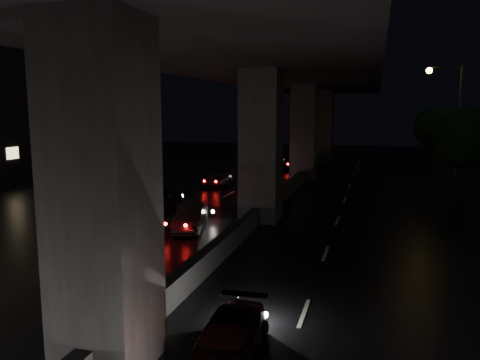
% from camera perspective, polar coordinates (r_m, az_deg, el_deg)
% --- Properties ---
extents(ground, '(120.00, 120.00, 0.00)m').
position_cam_1_polar(ground, '(20.77, -0.77, -8.01)').
color(ground, black).
rests_on(ground, ground).
extents(viaduct, '(12.00, 80.00, 10.50)m').
position_cam_1_polar(viaduct, '(24.83, 2.67, 14.16)').
color(viaduct, '#2E2E30').
rests_on(viaduct, ground).
extents(median_barrier, '(0.45, 70.00, 0.85)m').
position_cam_1_polar(median_barrier, '(25.33, 2.55, -3.96)').
color(median_barrier, '#2E2E30').
rests_on(median_barrier, ground).
extents(tree_c, '(3.80, 3.80, 6.12)m').
position_cam_1_polar(tree_c, '(31.50, 25.75, 4.61)').
color(tree_c, black).
rests_on(tree_c, ground).
extents(tree_d, '(3.80, 3.80, 6.12)m').
position_cam_1_polar(tree_d, '(47.34, 22.63, 5.88)').
color(tree_d, black).
rests_on(tree_d, ground).
extents(streetlight_far, '(2.52, 0.44, 9.00)m').
position_cam_1_polar(streetlight_far, '(37.38, 24.36, 7.44)').
color(streetlight_far, '#2D2D33').
rests_on(streetlight_far, ground).
extents(car_3, '(1.74, 3.81, 1.08)m').
position_cam_1_polar(car_3, '(11.66, -1.41, -19.03)').
color(car_3, black).
rests_on(car_3, ground).
extents(car_4, '(1.76, 3.37, 1.06)m').
position_cam_1_polar(car_4, '(23.49, -14.50, -4.98)').
color(car_4, black).
rests_on(car_4, ground).
extents(car_5, '(2.01, 3.80, 1.19)m').
position_cam_1_polar(car_5, '(23.32, -6.08, -4.68)').
color(car_5, black).
rests_on(car_5, ground).
extents(car_6, '(1.75, 4.00, 1.34)m').
position_cam_1_polar(car_6, '(27.41, -9.95, -2.59)').
color(car_6, black).
rests_on(car_6, ground).
extents(car_7, '(1.69, 3.84, 1.10)m').
position_cam_1_polar(car_7, '(36.22, -2.79, 0.07)').
color(car_7, black).
rests_on(car_7, ground).
extents(car_8, '(2.15, 3.77, 1.21)m').
position_cam_1_polar(car_8, '(35.20, 1.86, -0.09)').
color(car_8, black).
rests_on(car_8, ground).
extents(car_9, '(1.80, 3.48, 1.09)m').
position_cam_1_polar(car_9, '(39.32, 3.03, 0.75)').
color(car_9, '#574F4B').
rests_on(car_9, ground).
extents(car_10, '(2.40, 4.66, 1.26)m').
position_cam_1_polar(car_10, '(46.77, 5.65, 2.09)').
color(car_10, black).
rests_on(car_10, ground).
extents(car_11, '(2.71, 4.33, 1.12)m').
position_cam_1_polar(car_11, '(48.58, 1.92, 2.28)').
color(car_11, black).
rests_on(car_11, ground).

